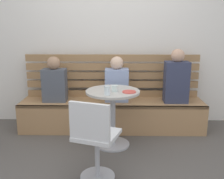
# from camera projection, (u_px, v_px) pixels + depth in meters

# --- Properties ---
(ground) EXTENTS (8.00, 8.00, 0.00)m
(ground) POSITION_uv_depth(u_px,v_px,m) (110.00, 171.00, 2.82)
(ground) COLOR #514C47
(back_wall) EXTENTS (5.20, 0.10, 2.90)m
(back_wall) POSITION_uv_depth(u_px,v_px,m) (112.00, 31.00, 4.07)
(back_wall) COLOR silver
(back_wall) RESTS_ON ground
(booth_bench) EXTENTS (2.70, 0.52, 0.44)m
(booth_bench) POSITION_uv_depth(u_px,v_px,m) (112.00, 115.00, 3.93)
(booth_bench) COLOR #A87C51
(booth_bench) RESTS_ON ground
(booth_backrest) EXTENTS (2.65, 0.04, 0.66)m
(booth_backrest) POSITION_uv_depth(u_px,v_px,m) (112.00, 76.00, 4.04)
(booth_backrest) COLOR #9A7249
(booth_backrest) RESTS_ON booth_bench
(cafe_table) EXTENTS (0.68, 0.68, 0.74)m
(cafe_table) POSITION_uv_depth(u_px,v_px,m) (113.00, 107.00, 3.33)
(cafe_table) COLOR #ADADB2
(cafe_table) RESTS_ON ground
(white_chair) EXTENTS (0.51, 0.51, 0.85)m
(white_chair) POSITION_uv_depth(u_px,v_px,m) (94.00, 138.00, 2.56)
(white_chair) COLOR #ADADB2
(white_chair) RESTS_ON ground
(person_adult) EXTENTS (0.34, 0.22, 0.78)m
(person_adult) POSITION_uv_depth(u_px,v_px,m) (176.00, 79.00, 3.76)
(person_adult) COLOR #333851
(person_adult) RESTS_ON booth_bench
(person_child_left) EXTENTS (0.34, 0.22, 0.66)m
(person_child_left) POSITION_uv_depth(u_px,v_px,m) (55.00, 82.00, 3.82)
(person_child_left) COLOR #4C515B
(person_child_left) RESTS_ON booth_bench
(person_child_middle) EXTENTS (0.34, 0.22, 0.66)m
(person_child_middle) POSITION_uv_depth(u_px,v_px,m) (117.00, 82.00, 3.83)
(person_child_middle) COLOR #8C9EC6
(person_child_middle) RESTS_ON booth_bench
(cup_glass_short) EXTENTS (0.08, 0.08, 0.08)m
(cup_glass_short) POSITION_uv_depth(u_px,v_px,m) (115.00, 88.00, 3.22)
(cup_glass_short) COLOR silver
(cup_glass_short) RESTS_ON cafe_table
(cup_water_clear) EXTENTS (0.07, 0.07, 0.11)m
(cup_water_clear) POSITION_uv_depth(u_px,v_px,m) (107.00, 90.00, 3.05)
(cup_water_clear) COLOR white
(cup_water_clear) RESTS_ON cafe_table
(plate_small) EXTENTS (0.17, 0.17, 0.01)m
(plate_small) POSITION_uv_depth(u_px,v_px,m) (129.00, 92.00, 3.19)
(plate_small) COLOR #DB4C42
(plate_small) RESTS_ON cafe_table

